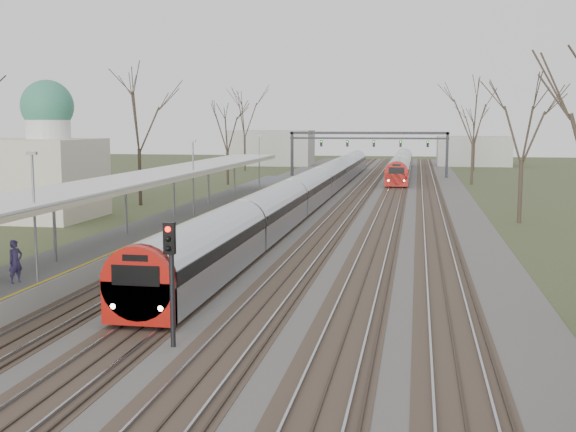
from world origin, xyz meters
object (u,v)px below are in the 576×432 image
passenger (15,262)px  train_far (401,164)px  signal_post (171,266)px  train_near (318,184)px

passenger → train_far: bearing=12.9°
passenger → signal_post: size_ratio=0.41×
train_far → train_near: bearing=-101.5°
train_far → passenger: size_ratio=26.59×
train_far → signal_post: (-5.25, -80.62, 1.25)m
train_near → signal_post: 46.36m
passenger → signal_post: 8.58m
signal_post → passenger: bearing=153.2°
train_near → train_far: same height
train_far → passenger: 77.84m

